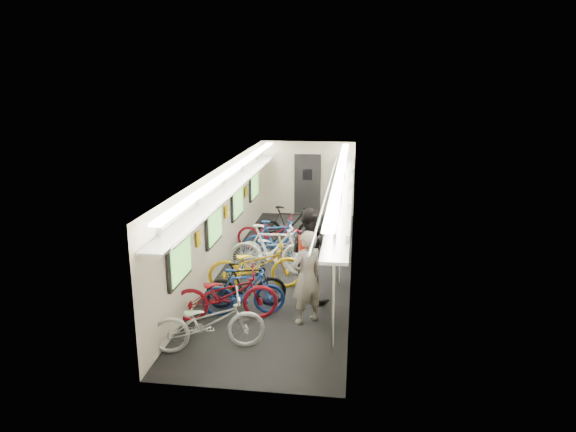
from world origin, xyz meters
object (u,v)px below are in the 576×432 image
(bicycle_1, at_px, (244,292))
(passenger_near, at_px, (307,277))
(bicycle_0, at_px, (208,322))
(passenger_mid, at_px, (310,254))
(backpack, at_px, (306,245))

(bicycle_1, xyz_separation_m, passenger_near, (1.18, -0.13, 0.41))
(passenger_near, bearing_deg, bicycle_0, -1.25)
(passenger_near, bearing_deg, passenger_mid, -128.69)
(bicycle_0, relative_size, passenger_mid, 0.98)
(passenger_near, xyz_separation_m, passenger_mid, (-0.03, 1.04, 0.08))
(bicycle_1, relative_size, passenger_mid, 0.82)
(bicycle_0, distance_m, backpack, 2.43)
(bicycle_0, height_order, backpack, backpack)
(bicycle_0, relative_size, bicycle_1, 1.20)
(bicycle_0, bearing_deg, bicycle_1, -30.45)
(passenger_near, height_order, backpack, passenger_near)
(bicycle_0, bearing_deg, passenger_near, -68.76)
(bicycle_0, bearing_deg, passenger_mid, -50.80)
(passenger_mid, bearing_deg, passenger_near, 130.15)
(bicycle_1, bearing_deg, passenger_mid, -65.88)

